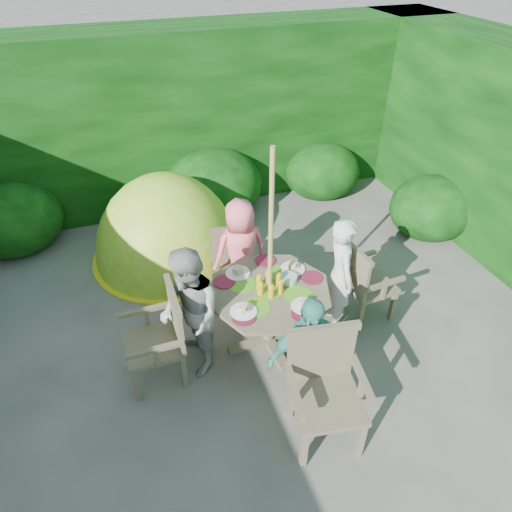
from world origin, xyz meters
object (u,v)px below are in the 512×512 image
object	(u,v)px
child_front	(307,355)
dome_tent	(170,255)
garden_chair_front	(324,386)
child_left	(190,314)
parasol_pole	(270,259)
garden_chair_left	(161,336)
child_right	(340,275)
garden_chair_back	(231,251)
child_back	(241,252)
garden_chair_right	(363,281)
patio_table	(270,298)

from	to	relation	value
child_front	dome_tent	bearing A→B (deg)	103.12
garden_chair_front	child_left	distance (m)	1.37
parasol_pole	garden_chair_left	size ratio (longest dim) A/B	2.28
garden_chair_front	child_right	world-z (taller)	child_right
garden_chair_left	child_left	world-z (taller)	child_left
child_left	child_front	world-z (taller)	child_left
garden_chair_back	dome_tent	distance (m)	1.10
child_back	child_front	distance (m)	1.60
child_front	garden_chair_front	bearing A→B (deg)	-85.81
child_front	child_left	bearing A→B (deg)	135.35
garden_chair_left	child_front	world-z (taller)	child_front
garden_chair_front	garden_chair_left	bearing A→B (deg)	148.09
garden_chair_right	child_back	size ratio (longest dim) A/B	0.72
patio_table	child_front	distance (m)	0.80
parasol_pole	garden_chair_left	xyz separation A→B (m)	(-1.09, -0.06, -0.59)
child_back	parasol_pole	bearing A→B (deg)	89.05
patio_table	garden_chair_back	world-z (taller)	patio_table
garden_chair_front	child_back	bearing A→B (deg)	102.99
patio_table	garden_chair_right	world-z (taller)	garden_chair_right
parasol_pole	child_right	size ratio (longest dim) A/B	1.66
child_right	child_back	bearing A→B (deg)	58.48
patio_table	garden_chair_left	xyz separation A→B (m)	(-1.10, -0.06, -0.09)
child_right	child_front	xyz separation A→B (m)	(-0.76, -0.84, -0.04)
garden_chair_front	dome_tent	distance (m)	3.11
garden_chair_left	child_front	size ratio (longest dim) A/B	0.77
garden_chair_right	garden_chair_front	size ratio (longest dim) A/B	0.90
patio_table	garden_chair_front	distance (m)	1.09
garden_chair_back	child_left	world-z (taller)	child_left
garden_chair_right	garden_chair_front	world-z (taller)	garden_chair_front
child_right	child_left	world-z (taller)	child_left
garden_chair_left	garden_chair_front	world-z (taller)	garden_chair_front
child_back	garden_chair_back	bearing A→B (deg)	-88.49
parasol_pole	garden_chair_left	distance (m)	1.24
garden_chair_right	child_right	xyz separation A→B (m)	(-0.30, -0.01, 0.17)
garden_chair_right	garden_chair_front	distance (m)	1.53
garden_chair_back	garden_chair_front	distance (m)	2.20
child_back	garden_chair_right	bearing A→B (deg)	142.87
parasol_pole	child_back	distance (m)	0.92
child_right	child_back	world-z (taller)	child_right
parasol_pole	child_back	xyz separation A→B (m)	(-0.04, 0.80, -0.46)
patio_table	child_back	size ratio (longest dim) A/B	1.02
garden_chair_left	child_left	distance (m)	0.34
garden_chair_back	child_left	bearing A→B (deg)	64.77
garden_chair_right	garden_chair_left	size ratio (longest dim) A/B	0.96
garden_chair_back	dome_tent	xyz separation A→B (m)	(-0.64, 0.77, -0.45)
garden_chair_back	child_back	distance (m)	0.36
garden_chair_left	child_back	size ratio (longest dim) A/B	0.75
garden_chair_left	child_front	xyz separation A→B (m)	(1.13, -0.74, 0.11)
garden_chair_front	child_back	world-z (taller)	child_back
child_front	garden_chair_back	bearing A→B (deg)	90.75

